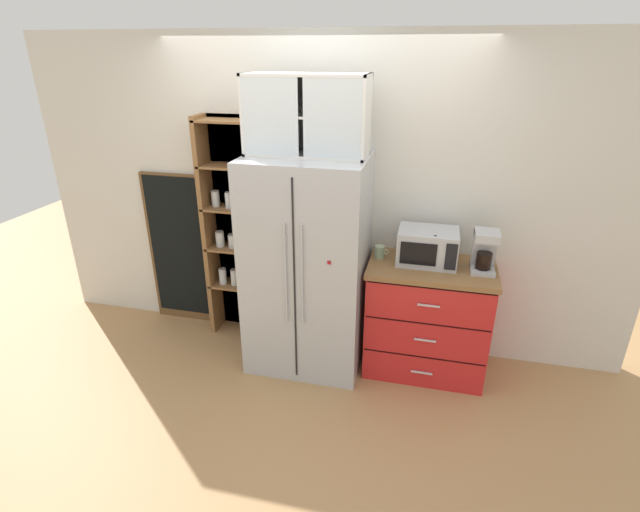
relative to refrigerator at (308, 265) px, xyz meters
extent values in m
plane|color=tan|center=(0.00, 0.01, -0.85)|extent=(10.72, 10.72, 0.00)
cube|color=silver|center=(0.00, 0.41, 0.42)|extent=(5.02, 0.10, 2.55)
cube|color=#B7BABF|center=(0.00, 0.00, 0.00)|extent=(0.90, 0.72, 1.71)
cube|color=black|center=(0.00, -0.36, 0.00)|extent=(0.01, 0.01, 1.57)
cylinder|color=#B7BABF|center=(-0.06, -0.37, 0.09)|extent=(0.02, 0.02, 0.77)
cylinder|color=#B7BABF|center=(0.06, -0.37, 0.09)|extent=(0.02, 0.02, 0.77)
cube|color=#A8161C|center=(0.25, -0.36, 0.21)|extent=(0.02, 0.01, 0.02)
cube|color=brown|center=(-0.73, 0.38, 0.11)|extent=(0.52, 0.04, 1.94)
cube|color=olive|center=(-0.95, 0.24, 0.11)|extent=(0.04, 0.23, 1.94)
cube|color=olive|center=(-0.51, 0.24, 0.11)|extent=(0.04, 0.23, 1.94)
cube|color=olive|center=(-0.73, 0.24, -0.39)|extent=(0.46, 0.23, 0.02)
cylinder|color=silver|center=(-0.85, 0.23, -0.31)|extent=(0.07, 0.07, 0.14)
cylinder|color=brown|center=(-0.85, 0.23, -0.33)|extent=(0.06, 0.06, 0.09)
cylinder|color=#B2B2B7|center=(-0.85, 0.23, -0.24)|extent=(0.06, 0.06, 0.01)
cylinder|color=silver|center=(-0.74, 0.23, -0.31)|extent=(0.06, 0.06, 0.14)
cylinder|color=#CCB78C|center=(-0.74, 0.23, -0.33)|extent=(0.05, 0.05, 0.09)
cylinder|color=#B2B2B7|center=(-0.74, 0.23, -0.24)|extent=(0.06, 0.06, 0.01)
cylinder|color=silver|center=(-0.60, 0.25, -0.31)|extent=(0.07, 0.07, 0.14)
cylinder|color=#382316|center=(-0.60, 0.25, -0.33)|extent=(0.06, 0.06, 0.09)
cylinder|color=#B2B2B7|center=(-0.60, 0.25, -0.23)|extent=(0.07, 0.07, 0.01)
cube|color=olive|center=(-0.73, 0.24, -0.03)|extent=(0.46, 0.23, 0.02)
cylinder|color=silver|center=(-0.85, 0.24, 0.04)|extent=(0.07, 0.07, 0.12)
cylinder|color=white|center=(-0.85, 0.24, 0.02)|extent=(0.06, 0.06, 0.08)
cylinder|color=#B2B2B7|center=(-0.85, 0.24, 0.11)|extent=(0.07, 0.07, 0.01)
cylinder|color=silver|center=(-0.73, 0.24, 0.03)|extent=(0.08, 0.08, 0.11)
cylinder|color=white|center=(-0.73, 0.24, 0.02)|extent=(0.07, 0.07, 0.07)
cylinder|color=#B2B2B7|center=(-0.73, 0.24, 0.09)|extent=(0.08, 0.08, 0.01)
cylinder|color=silver|center=(-0.61, 0.24, 0.04)|extent=(0.08, 0.08, 0.13)
cylinder|color=#E0C67F|center=(-0.61, 0.24, 0.02)|extent=(0.07, 0.07, 0.09)
cylinder|color=#B2B2B7|center=(-0.61, 0.24, 0.11)|extent=(0.08, 0.08, 0.01)
cube|color=olive|center=(-0.73, 0.24, 0.33)|extent=(0.46, 0.23, 0.02)
cylinder|color=silver|center=(-0.86, 0.26, 0.40)|extent=(0.07, 0.07, 0.12)
cylinder|color=#2D2D2D|center=(-0.86, 0.26, 0.38)|extent=(0.06, 0.06, 0.08)
cylinder|color=#B2B2B7|center=(-0.86, 0.26, 0.47)|extent=(0.06, 0.06, 0.01)
cylinder|color=silver|center=(-0.73, 0.23, 0.40)|extent=(0.06, 0.06, 0.13)
cylinder|color=beige|center=(-0.73, 0.23, 0.38)|extent=(0.05, 0.05, 0.09)
cylinder|color=#B2B2B7|center=(-0.73, 0.23, 0.47)|extent=(0.06, 0.06, 0.01)
cylinder|color=silver|center=(-0.61, 0.26, 0.40)|extent=(0.07, 0.07, 0.12)
cylinder|color=#B77A38|center=(-0.61, 0.26, 0.38)|extent=(0.06, 0.06, 0.08)
cylinder|color=#B2B2B7|center=(-0.61, 0.26, 0.46)|extent=(0.07, 0.07, 0.01)
cube|color=olive|center=(-0.73, 0.24, 0.69)|extent=(0.46, 0.23, 0.02)
cube|color=olive|center=(-0.73, 0.24, 1.04)|extent=(0.46, 0.23, 0.02)
cube|color=red|center=(0.95, 0.08, -0.42)|extent=(0.92, 0.56, 0.88)
cube|color=olive|center=(0.95, 0.08, 0.04)|extent=(0.95, 0.59, 0.04)
cube|color=black|center=(0.95, -0.20, -0.57)|extent=(0.90, 0.00, 0.01)
cube|color=silver|center=(0.95, -0.21, -0.71)|extent=(0.16, 0.01, 0.01)
cube|color=black|center=(0.95, -0.20, -0.28)|extent=(0.90, 0.00, 0.01)
cube|color=silver|center=(0.95, -0.21, -0.42)|extent=(0.16, 0.01, 0.01)
cube|color=black|center=(0.95, -0.20, 0.01)|extent=(0.90, 0.00, 0.01)
cube|color=silver|center=(0.95, -0.21, -0.12)|extent=(0.16, 0.01, 0.01)
cube|color=#B7BABF|center=(0.90, 0.13, 0.19)|extent=(0.44, 0.32, 0.26)
cube|color=black|center=(0.84, -0.03, 0.19)|extent=(0.26, 0.01, 0.17)
cube|color=black|center=(1.07, -0.03, 0.19)|extent=(0.08, 0.01, 0.20)
cube|color=#B7B7BC|center=(1.30, 0.06, 0.08)|extent=(0.17, 0.20, 0.03)
cube|color=#B7B7BC|center=(1.30, 0.13, 0.21)|extent=(0.17, 0.06, 0.30)
cube|color=#B7B7BC|center=(1.30, 0.06, 0.34)|extent=(0.17, 0.20, 0.06)
cylinder|color=black|center=(1.30, 0.05, 0.15)|extent=(0.11, 0.11, 0.12)
cylinder|color=#8CA37F|center=(0.54, 0.13, 0.11)|extent=(0.08, 0.08, 0.10)
torus|color=#8CA37F|center=(0.60, 0.13, 0.12)|extent=(0.05, 0.01, 0.05)
cylinder|color=brown|center=(0.95, 0.02, 0.15)|extent=(0.06, 0.06, 0.18)
cone|color=brown|center=(0.95, 0.02, 0.25)|extent=(0.06, 0.06, 0.04)
cylinder|color=brown|center=(0.95, 0.02, 0.28)|extent=(0.02, 0.02, 0.07)
cylinder|color=black|center=(0.95, 0.02, 0.32)|extent=(0.02, 0.02, 0.01)
cube|color=silver|center=(0.00, 0.17, 1.13)|extent=(0.86, 0.02, 0.55)
cube|color=silver|center=(0.00, 0.02, 1.40)|extent=(0.86, 0.32, 0.02)
cube|color=silver|center=(0.00, 0.02, 0.86)|extent=(0.86, 0.32, 0.02)
cube|color=silver|center=(-0.42, 0.02, 1.13)|extent=(0.02, 0.32, 0.55)
cube|color=silver|center=(0.42, 0.02, 1.13)|extent=(0.02, 0.32, 0.55)
cube|color=silver|center=(0.00, 0.02, 1.13)|extent=(0.83, 0.30, 0.02)
cube|color=silver|center=(-0.22, -0.13, 1.13)|extent=(0.40, 0.01, 0.51)
cube|color=silver|center=(0.22, -0.13, 1.13)|extent=(0.40, 0.01, 0.51)
cylinder|color=silver|center=(-0.30, 0.02, 0.88)|extent=(0.05, 0.05, 0.00)
cylinder|color=silver|center=(-0.30, 0.02, 0.91)|extent=(0.01, 0.01, 0.07)
cone|color=silver|center=(-0.30, 0.02, 0.97)|extent=(0.06, 0.06, 0.05)
cylinder|color=silver|center=(0.00, 0.02, 0.88)|extent=(0.05, 0.05, 0.00)
cylinder|color=silver|center=(0.00, 0.02, 0.91)|extent=(0.01, 0.01, 0.07)
cone|color=silver|center=(0.00, 0.02, 0.97)|extent=(0.06, 0.06, 0.05)
cylinder|color=silver|center=(0.30, 0.02, 0.88)|extent=(0.05, 0.05, 0.00)
cylinder|color=silver|center=(0.30, 0.02, 0.91)|extent=(0.01, 0.01, 0.07)
cone|color=silver|center=(0.30, 0.02, 0.97)|extent=(0.06, 0.06, 0.05)
cylinder|color=white|center=(-0.26, 0.02, 1.17)|extent=(0.06, 0.06, 0.07)
cylinder|color=white|center=(0.00, 0.02, 1.17)|extent=(0.06, 0.06, 0.07)
cylinder|color=white|center=(0.26, 0.02, 1.17)|extent=(0.06, 0.06, 0.07)
cube|color=brown|center=(-1.31, 0.34, -0.14)|extent=(0.60, 0.04, 1.42)
cube|color=black|center=(-1.31, 0.32, -0.11)|extent=(0.54, 0.01, 1.32)
camera|label=1|loc=(0.90, -3.26, 1.55)|focal=26.66mm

